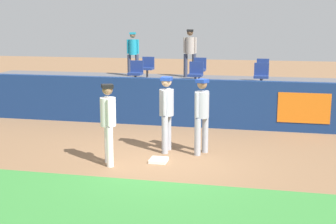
{
  "coord_description": "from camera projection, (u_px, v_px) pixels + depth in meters",
  "views": [
    {
      "loc": [
        2.44,
        -10.22,
        3.21
      ],
      "look_at": [
        -0.01,
        0.81,
        1.0
      ],
      "focal_mm": 49.17,
      "sensor_mm": 36.0,
      "label": 1
    }
  ],
  "objects": [
    {
      "name": "ground_plane",
      "position": [
        161.0,
        160.0,
        10.93
      ],
      "size": [
        60.0,
        60.0,
        0.0
      ],
      "primitive_type": "plane",
      "color": "#846042"
    },
    {
      "name": "seat_front_center",
      "position": [
        196.0,
        73.0,
        15.52
      ],
      "size": [
        0.47,
        0.44,
        0.84
      ],
      "color": "#4C4C51",
      "rests_on": "bleacher_platform"
    },
    {
      "name": "seat_front_right",
      "position": [
        261.0,
        74.0,
        15.06
      ],
      "size": [
        0.48,
        0.44,
        0.84
      ],
      "color": "#4C4C51",
      "rests_on": "bleacher_platform"
    },
    {
      "name": "spectator_capped",
      "position": [
        190.0,
        50.0,
        18.12
      ],
      "size": [
        0.52,
        0.39,
        1.87
      ],
      "rotation": [
        0.0,
        0.0,
        3.26
      ],
      "color": "#33384C",
      "rests_on": "bleacher_platform"
    },
    {
      "name": "seat_back_left",
      "position": [
        148.0,
        67.0,
        17.71
      ],
      "size": [
        0.47,
        0.44,
        0.84
      ],
      "color": "#4C4C51",
      "rests_on": "bleacher_platform"
    },
    {
      "name": "spectator_hooded",
      "position": [
        133.0,
        51.0,
        18.51
      ],
      "size": [
        0.49,
        0.38,
        1.76
      ],
      "rotation": [
        0.0,
        0.0,
        3.3
      ],
      "color": "#33384C",
      "rests_on": "bleacher_platform"
    },
    {
      "name": "seat_back_right",
      "position": [
        263.0,
        69.0,
        16.78
      ],
      "size": [
        0.45,
        0.44,
        0.84
      ],
      "color": "#4C4C51",
      "rests_on": "bleacher_platform"
    },
    {
      "name": "seat_front_left",
      "position": [
        136.0,
        71.0,
        15.97
      ],
      "size": [
        0.45,
        0.44,
        0.84
      ],
      "color": "#4C4C51",
      "rests_on": "bleacher_platform"
    },
    {
      "name": "first_base",
      "position": [
        159.0,
        160.0,
        10.75
      ],
      "size": [
        0.4,
        0.4,
        0.08
      ],
      "primitive_type": "cube",
      "color": "white",
      "rests_on": "ground_plane"
    },
    {
      "name": "player_fielder_home",
      "position": [
        108.0,
        119.0,
        10.37
      ],
      "size": [
        0.48,
        0.59,
        1.86
      ],
      "rotation": [
        0.0,
        0.0,
        -1.09
      ],
      "color": "white",
      "rests_on": "ground_plane"
    },
    {
      "name": "field_wall",
      "position": [
        189.0,
        103.0,
        14.29
      ],
      "size": [
        18.0,
        0.26,
        1.49
      ],
      "color": "navy",
      "rests_on": "ground_plane"
    },
    {
      "name": "bleacher_platform",
      "position": [
        200.0,
        97.0,
        16.8
      ],
      "size": [
        18.0,
        4.8,
        1.06
      ],
      "primitive_type": "cube",
      "color": "#59595E",
      "rests_on": "ground_plane"
    },
    {
      "name": "seat_back_center",
      "position": [
        200.0,
        68.0,
        17.28
      ],
      "size": [
        0.47,
        0.44,
        0.84
      ],
      "color": "#4C4C51",
      "rests_on": "bleacher_platform"
    },
    {
      "name": "player_runner_visitor",
      "position": [
        202.0,
        111.0,
        11.22
      ],
      "size": [
        0.47,
        0.48,
        1.86
      ],
      "rotation": [
        0.0,
        0.0,
        -2.01
      ],
      "color": "#9EA3AD",
      "rests_on": "ground_plane"
    },
    {
      "name": "grass_foreground_strip",
      "position": [
        123.0,
        206.0,
        8.16
      ],
      "size": [
        18.0,
        2.8,
        0.01
      ],
      "primitive_type": "cube",
      "color": "#388438",
      "rests_on": "ground_plane"
    },
    {
      "name": "player_coach_visitor",
      "position": [
        167.0,
        109.0,
        11.41
      ],
      "size": [
        0.37,
        0.53,
        1.89
      ],
      "rotation": [
        0.0,
        0.0,
        -1.6
      ],
      "color": "#9EA3AD",
      "rests_on": "ground_plane"
    }
  ]
}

